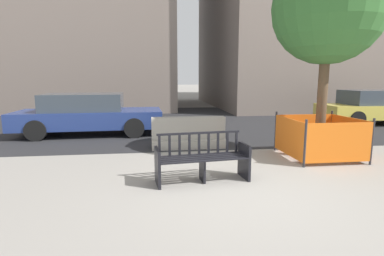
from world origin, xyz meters
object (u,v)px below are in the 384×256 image
street_tree (328,9)px  car_taxi_near (375,107)px  construction_fence (319,136)px  street_bench (202,160)px  car_sedan_mid (89,114)px  jersey_barrier_centre (188,135)px

street_tree → car_taxi_near: (5.26, 4.85, -2.71)m
construction_fence → street_bench: bearing=-156.3°
construction_fence → car_taxi_near: size_ratio=0.35×
street_bench → car_sedan_mid: size_ratio=0.36×
car_sedan_mid → street_tree: bearing=-32.0°
street_tree → street_bench: bearing=-156.3°
jersey_barrier_centre → car_sedan_mid: (-3.12, 2.40, 0.36)m
street_bench → street_tree: 4.50m
street_bench → construction_fence: construction_fence is taller
street_tree → car_taxi_near: 7.65m
street_bench → construction_fence: bearing=23.7°
construction_fence → car_sedan_mid: car_sedan_mid is taller
construction_fence → street_tree: bearing=0.0°
construction_fence → car_taxi_near: 7.16m
car_sedan_mid → street_bench: bearing=-59.4°
street_bench → street_tree: (3.06, 1.34, 3.02)m
street_tree → car_taxi_near: street_tree is taller
street_bench → car_sedan_mid: bearing=120.6°
construction_fence → car_sedan_mid: size_ratio=0.33×
street_bench → car_taxi_near: size_ratio=0.38×
construction_fence → car_sedan_mid: 7.21m
street_tree → jersey_barrier_centre: bearing=154.5°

